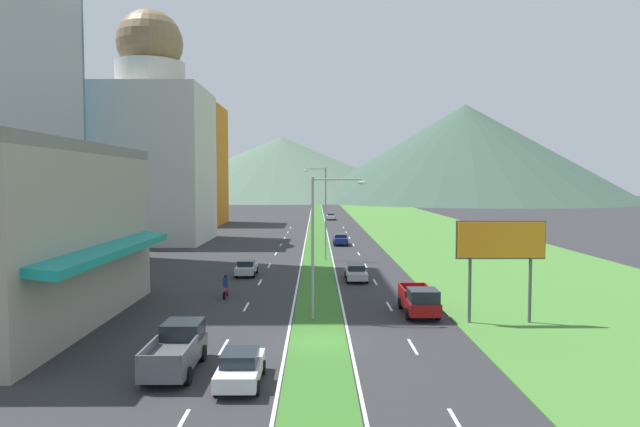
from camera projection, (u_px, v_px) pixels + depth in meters
The scene contains 41 objects.
ground_plane at pixel (318, 343), 30.76m from camera, with size 600.00×600.00×0.00m, color #2D2D30.
grass_median at pixel (317, 236), 90.66m from camera, with size 3.20×240.00×0.06m, color #387028.
grass_verge_right at pixel (443, 236), 90.79m from camera, with size 24.00×240.00×0.06m, color #477F33.
lane_dash_left_1 at pixel (180, 425), 20.36m from camera, with size 0.16×2.80×0.01m, color silver.
lane_dash_left_2 at pixel (224, 347), 29.95m from camera, with size 0.16×2.80×0.01m, color silver.
lane_dash_left_3 at pixel (246, 307), 39.54m from camera, with size 0.16×2.80×0.01m, color silver.
lane_dash_left_4 at pixel (260, 282), 49.13m from camera, with size 0.16×2.80×0.01m, color silver.
lane_dash_left_5 at pixel (269, 266), 58.73m from camera, with size 0.16×2.80×0.01m, color silver.
lane_dash_left_6 at pixel (276, 254), 68.32m from camera, with size 0.16×2.80×0.01m, color silver.
lane_dash_left_7 at pixel (281, 245), 77.91m from camera, with size 0.16×2.80×0.01m, color silver.
lane_dash_left_8 at pixel (285, 238), 87.50m from camera, with size 0.16×2.80×0.01m, color silver.
lane_dash_left_9 at pixel (288, 232), 97.10m from camera, with size 0.16×2.80×0.01m, color silver.
lane_dash_left_10 at pixel (290, 228), 106.69m from camera, with size 0.16×2.80×0.01m, color silver.
lane_dash_right_1 at pixel (458, 424), 20.42m from camera, with size 0.16×2.80×0.01m, color silver.
lane_dash_right_2 at pixel (413, 347), 30.02m from camera, with size 0.16×2.80×0.01m, color silver.
lane_dash_right_3 at pixel (389, 306), 39.61m from camera, with size 0.16×2.80×0.01m, color silver.
lane_dash_right_4 at pixel (375, 282), 49.20m from camera, with size 0.16×2.80×0.01m, color silver.
lane_dash_right_5 at pixel (366, 266), 58.79m from camera, with size 0.16×2.80×0.01m, color silver.
lane_dash_right_6 at pixel (359, 254), 68.39m from camera, with size 0.16×2.80×0.01m, color silver.
lane_dash_right_7 at pixel (353, 245), 77.98m from camera, with size 0.16×2.80×0.01m, color silver.
lane_dash_right_8 at pixel (349, 238), 87.57m from camera, with size 0.16×2.80×0.01m, color silver.
lane_dash_right_9 at pixel (346, 232), 97.16m from camera, with size 0.16×2.80×0.01m, color silver.
lane_dash_right_10 at pixel (343, 228), 106.76m from camera, with size 0.16×2.80×0.01m, color silver.
edge_line_median_left at pixel (306, 236), 90.65m from camera, with size 0.16×240.00×0.01m, color silver.
edge_line_median_right at pixel (328, 236), 90.67m from camera, with size 0.16×240.00×0.01m, color silver.
domed_building at pixel (152, 146), 81.52m from camera, with size 16.08×16.08×33.68m.
midrise_colored at pixel (190, 166), 115.65m from camera, with size 13.75×13.75×24.31m, color orange.
hill_far_left at pixel (96, 164), 270.98m from camera, with size 196.03×196.03×34.06m, color #3D5647.
hill_far_center at pixel (282, 168), 282.50m from camera, with size 150.51×150.51×31.30m, color #516B56.
hill_far_right at pixel (465, 153), 251.80m from camera, with size 147.21×147.21×43.58m, color #3D5647.
street_lamp_near at pixel (319, 237), 35.47m from camera, with size 3.49×0.38×9.19m.
street_lamp_mid at pixel (324, 208), 62.44m from camera, with size 2.58×0.45×10.46m.
billboard_roadside at pixel (501, 245), 34.61m from camera, with size 5.61×0.28×6.48m.
car_0 at pixel (240, 367), 24.40m from camera, with size 1.93×4.21×1.52m.
car_1 at pixel (341, 239), 77.90m from camera, with size 2.01×4.58×1.51m.
car_2 at pixel (331, 216), 128.40m from camera, with size 1.95×4.58×1.48m.
car_3 at pixel (246, 268), 52.56m from camera, with size 1.87×4.14×1.48m.
car_4 at pixel (356, 272), 50.08m from camera, with size 1.93×4.63×1.42m.
pickup_truck_0 at pixel (419, 301), 36.99m from camera, with size 2.18×5.40×2.00m.
pickup_truck_1 at pixel (177, 349), 26.28m from camera, with size 2.18×5.40×2.00m.
motorcycle_rider at pixel (226, 288), 42.61m from camera, with size 0.36×2.00×1.80m.
Camera 1 is at (-0.10, -30.29, 8.93)m, focal length 31.23 mm.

